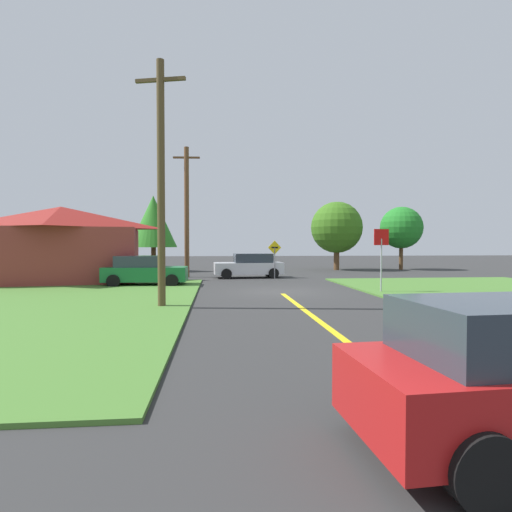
{
  "coord_description": "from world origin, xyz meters",
  "views": [
    {
      "loc": [
        -2.93,
        -19.06,
        2.22
      ],
      "look_at": [
        -0.79,
        3.37,
        1.59
      ],
      "focal_mm": 28.58,
      "sensor_mm": 36.0,
      "label": 1
    }
  ],
  "objects_px": {
    "pine_tree_center": "(153,222)",
    "oak_tree_right": "(401,228)",
    "parked_car_near_building": "(144,271)",
    "oak_tree_left": "(337,228)",
    "direction_sign": "(275,255)",
    "utility_pole_near": "(161,181)",
    "car_approaching_junction": "(249,266)",
    "stop_sign": "(381,248)",
    "barn": "(61,245)",
    "utility_pole_mid": "(187,211)"
  },
  "relations": [
    {
      "from": "pine_tree_center",
      "to": "oak_tree_right",
      "type": "xyz_separation_m",
      "value": [
        21.5,
        0.48,
        -0.41
      ]
    },
    {
      "from": "parked_car_near_building",
      "to": "pine_tree_center",
      "type": "height_order",
      "value": "pine_tree_center"
    },
    {
      "from": "oak_tree_left",
      "to": "direction_sign",
      "type": "bearing_deg",
      "value": -128.14
    },
    {
      "from": "direction_sign",
      "to": "oak_tree_right",
      "type": "relative_size",
      "value": 0.45
    },
    {
      "from": "parked_car_near_building",
      "to": "utility_pole_near",
      "type": "xyz_separation_m",
      "value": [
        1.96,
        -7.77,
        3.64
      ]
    },
    {
      "from": "direction_sign",
      "to": "oak_tree_left",
      "type": "distance_m",
      "value": 11.02
    },
    {
      "from": "direction_sign",
      "to": "oak_tree_right",
      "type": "xyz_separation_m",
      "value": [
        12.54,
        8.5,
        2.17
      ]
    },
    {
      "from": "car_approaching_junction",
      "to": "oak_tree_right",
      "type": "bearing_deg",
      "value": -155.55
    },
    {
      "from": "parked_car_near_building",
      "to": "utility_pole_near",
      "type": "height_order",
      "value": "utility_pole_near"
    },
    {
      "from": "stop_sign",
      "to": "parked_car_near_building",
      "type": "relative_size",
      "value": 0.67
    },
    {
      "from": "oak_tree_left",
      "to": "barn",
      "type": "relative_size",
      "value": 0.64
    },
    {
      "from": "utility_pole_near",
      "to": "pine_tree_center",
      "type": "relative_size",
      "value": 1.37
    },
    {
      "from": "car_approaching_junction",
      "to": "oak_tree_left",
      "type": "distance_m",
      "value": 11.56
    },
    {
      "from": "utility_pole_mid",
      "to": "direction_sign",
      "type": "bearing_deg",
      "value": -16.43
    },
    {
      "from": "parked_car_near_building",
      "to": "barn",
      "type": "distance_m",
      "value": 6.0
    },
    {
      "from": "stop_sign",
      "to": "direction_sign",
      "type": "distance_m",
      "value": 9.11
    },
    {
      "from": "utility_pole_near",
      "to": "direction_sign",
      "type": "distance_m",
      "value": 13.37
    },
    {
      "from": "car_approaching_junction",
      "to": "utility_pole_near",
      "type": "xyz_separation_m",
      "value": [
        -4.09,
        -12.69,
        3.64
      ]
    },
    {
      "from": "utility_pole_near",
      "to": "barn",
      "type": "bearing_deg",
      "value": 124.57
    },
    {
      "from": "utility_pole_near",
      "to": "oak_tree_right",
      "type": "height_order",
      "value": "utility_pole_near"
    },
    {
      "from": "pine_tree_center",
      "to": "barn",
      "type": "height_order",
      "value": "pine_tree_center"
    },
    {
      "from": "parked_car_near_building",
      "to": "utility_pole_mid",
      "type": "bearing_deg",
      "value": 72.88
    },
    {
      "from": "stop_sign",
      "to": "oak_tree_right",
      "type": "bearing_deg",
      "value": -126.14
    },
    {
      "from": "utility_pole_mid",
      "to": "pine_tree_center",
      "type": "bearing_deg",
      "value": 116.75
    },
    {
      "from": "stop_sign",
      "to": "utility_pole_mid",
      "type": "relative_size",
      "value": 0.33
    },
    {
      "from": "stop_sign",
      "to": "utility_pole_near",
      "type": "relative_size",
      "value": 0.34
    },
    {
      "from": "utility_pole_mid",
      "to": "oak_tree_right",
      "type": "distance_m",
      "value": 19.55
    },
    {
      "from": "stop_sign",
      "to": "barn",
      "type": "height_order",
      "value": "barn"
    },
    {
      "from": "car_approaching_junction",
      "to": "pine_tree_center",
      "type": "height_order",
      "value": "pine_tree_center"
    },
    {
      "from": "stop_sign",
      "to": "pine_tree_center",
      "type": "xyz_separation_m",
      "value": [
        -12.7,
        16.31,
        2.07
      ]
    },
    {
      "from": "utility_pole_near",
      "to": "utility_pole_mid",
      "type": "relative_size",
      "value": 0.98
    },
    {
      "from": "direction_sign",
      "to": "oak_tree_right",
      "type": "bearing_deg",
      "value": 34.13
    },
    {
      "from": "direction_sign",
      "to": "barn",
      "type": "xyz_separation_m",
      "value": [
        -12.83,
        -1.36,
        0.68
      ]
    },
    {
      "from": "direction_sign",
      "to": "pine_tree_center",
      "type": "height_order",
      "value": "pine_tree_center"
    },
    {
      "from": "stop_sign",
      "to": "utility_pole_mid",
      "type": "height_order",
      "value": "utility_pole_mid"
    },
    {
      "from": "utility_pole_near",
      "to": "direction_sign",
      "type": "relative_size",
      "value": 3.47
    },
    {
      "from": "direction_sign",
      "to": "utility_pole_mid",
      "type": "bearing_deg",
      "value": 163.57
    },
    {
      "from": "oak_tree_left",
      "to": "car_approaching_junction",
      "type": "bearing_deg",
      "value": -137.43
    },
    {
      "from": "parked_car_near_building",
      "to": "oak_tree_left",
      "type": "xyz_separation_m",
      "value": [
        14.3,
        12.49,
        2.91
      ]
    },
    {
      "from": "oak_tree_left",
      "to": "pine_tree_center",
      "type": "xyz_separation_m",
      "value": [
        -15.63,
        -0.48,
        0.41
      ]
    },
    {
      "from": "stop_sign",
      "to": "oak_tree_right",
      "type": "relative_size",
      "value": 0.53
    },
    {
      "from": "oak_tree_right",
      "to": "direction_sign",
      "type": "bearing_deg",
      "value": -145.87
    },
    {
      "from": "car_approaching_junction",
      "to": "utility_pole_near",
      "type": "height_order",
      "value": "utility_pole_near"
    },
    {
      "from": "parked_car_near_building",
      "to": "utility_pole_mid",
      "type": "height_order",
      "value": "utility_pole_mid"
    },
    {
      "from": "car_approaching_junction",
      "to": "barn",
      "type": "bearing_deg",
      "value": 7.71
    },
    {
      "from": "utility_pole_mid",
      "to": "barn",
      "type": "relative_size",
      "value": 0.94
    },
    {
      "from": "direction_sign",
      "to": "barn",
      "type": "distance_m",
      "value": 12.92
    },
    {
      "from": "parked_car_near_building",
      "to": "direction_sign",
      "type": "bearing_deg",
      "value": 28.56
    },
    {
      "from": "direction_sign",
      "to": "utility_pole_near",
      "type": "bearing_deg",
      "value": -115.71
    },
    {
      "from": "parked_car_near_building",
      "to": "barn",
      "type": "relative_size",
      "value": 0.47
    }
  ]
}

